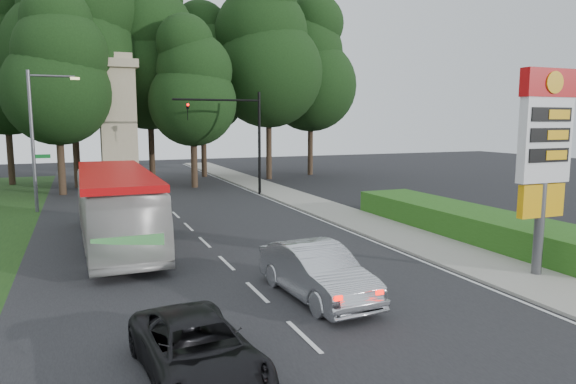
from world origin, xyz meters
name	(u,v)px	position (x,y,z in m)	size (l,w,h in m)	color
ground	(312,346)	(0.00, 0.00, 0.00)	(120.00, 120.00, 0.00)	black
road_surface	(200,238)	(0.00, 12.00, 0.01)	(14.00, 80.00, 0.02)	black
sidewalk_right	(365,223)	(8.50, 12.00, 0.06)	(3.00, 80.00, 0.12)	gray
hedge	(467,222)	(11.50, 8.00, 0.60)	(3.00, 14.00, 1.20)	#245316
gas_station_pylon	(545,144)	(9.20, 1.99, 4.45)	(2.10, 0.45, 6.85)	#59595E
traffic_signal_mast	(241,129)	(5.68, 24.00, 4.67)	(6.10, 0.35, 7.20)	black
streetlight_signs	(36,134)	(-6.99, 22.01, 4.44)	(2.75, 0.98, 8.00)	#59595E
monument	(118,122)	(-2.00, 30.00, 5.10)	(3.00, 3.00, 10.05)	tan
tree_west_near	(3,60)	(-10.00, 37.00, 10.02)	(8.40, 8.40, 16.50)	#2D2116
tree_center_left	(69,30)	(-5.00, 33.00, 12.02)	(10.08, 10.08, 19.80)	#2D2116
tree_center_right	(148,51)	(1.00, 35.00, 11.02)	(9.24, 9.24, 18.15)	#2D2116
tree_east_near	(202,71)	(6.00, 37.00, 9.68)	(8.12, 8.12, 15.95)	#2D2116
tree_east_mid	(268,50)	(11.00, 33.00, 11.35)	(9.52, 9.52, 18.70)	#2D2116
tree_far_east	(311,66)	(16.00, 35.00, 10.35)	(8.68, 8.68, 17.05)	#2D2116
tree_monument_left	(55,70)	(-6.00, 29.00, 8.68)	(7.28, 7.28, 14.30)	#2D2116
tree_monument_right	(192,84)	(3.50, 29.50, 8.01)	(6.72, 6.72, 13.20)	#2D2116
transit_bus	(116,208)	(-3.50, 11.96, 1.58)	(2.65, 11.31, 3.15)	beige
sedan_silver	(317,272)	(1.50, 2.92, 0.80)	(1.69, 4.84, 1.59)	#B2B4BA
suv_charcoal	(197,349)	(-2.80, -0.50, 0.62)	(2.06, 4.46, 1.24)	black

